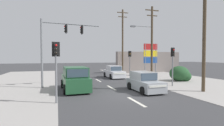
{
  "coord_description": "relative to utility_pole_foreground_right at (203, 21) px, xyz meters",
  "views": [
    {
      "loc": [
        -4.53,
        -11.48,
        2.69
      ],
      "look_at": [
        0.37,
        4.0,
        2.13
      ],
      "focal_mm": 28.0,
      "sensor_mm": 36.0,
      "label": 1
    }
  ],
  "objects": [
    {
      "name": "roadside_bush",
      "position": [
        2.49,
        5.57,
        -4.68
      ],
      "size": [
        2.33,
        1.99,
        1.68
      ],
      "color": "#234C28",
      "rests_on": "ground"
    },
    {
      "name": "lane_dash_far",
      "position": [
        -6.16,
        8.81,
        -5.47
      ],
      "size": [
        0.2,
        2.4,
        0.01
      ],
      "primitive_type": "cube",
      "color": "silver",
      "rests_on": "ground"
    },
    {
      "name": "lane_dash_mid",
      "position": [
        -6.16,
        3.81,
        -5.47
      ],
      "size": [
        0.2,
        2.4,
        0.01
      ],
      "primitive_type": "cube",
      "color": "silver",
      "rests_on": "ground"
    },
    {
      "name": "utility_pole_background_right",
      "position": [
        -1.01,
        14.48,
        -0.26
      ],
      "size": [
        1.8,
        0.26,
        9.93
      ],
      "color": "#4C3D2B",
      "rests_on": "ground"
    },
    {
      "name": "shopfront_wall_far",
      "position": [
        4.84,
        16.81,
        -3.67
      ],
      "size": [
        12.0,
        1.0,
        3.6
      ],
      "primitive_type": "cube",
      "color": "gray",
      "rests_on": "ground"
    },
    {
      "name": "utility_pole_midground_right",
      "position": [
        0.41,
        8.48,
        -0.67
      ],
      "size": [
        3.78,
        0.33,
        8.89
      ],
      "color": "#4C3D2B",
      "rests_on": "ground"
    },
    {
      "name": "pedestal_signal_right_kerb",
      "position": [
        -0.53,
        2.92,
        -3.05
      ],
      "size": [
        0.44,
        0.3,
        3.56
      ],
      "color": "slate",
      "rests_on": "ground"
    },
    {
      "name": "pedestal_signal_left_kerb",
      "position": [
        -10.73,
        -0.15,
        -3.05
      ],
      "size": [
        0.44,
        0.3,
        3.56
      ],
      "color": "slate",
      "rests_on": "ground"
    },
    {
      "name": "suv_oncoming_near",
      "position": [
        -9.28,
        3.66,
        -4.59
      ],
      "size": [
        2.17,
        4.59,
        1.9
      ],
      "color": "#235633",
      "rests_on": "ground"
    },
    {
      "name": "kerb_left_verge",
      "position": [
        -14.66,
        4.81,
        -5.46
      ],
      "size": [
        8.0,
        40.0,
        0.02
      ],
      "primitive_type": "cube",
      "color": "#A39E99",
      "rests_on": "ground"
    },
    {
      "name": "lane_dash_near",
      "position": [
        -6.16,
        -1.19,
        -5.47
      ],
      "size": [
        0.2,
        2.4,
        0.01
      ],
      "primitive_type": "cube",
      "color": "silver",
      "rests_on": "ground"
    },
    {
      "name": "hatchback_oncoming_mid",
      "position": [
        -4.12,
        1.62,
        -4.77
      ],
      "size": [
        1.83,
        3.66,
        1.53
      ],
      "color": "#A3A8AD",
      "rests_on": "ground"
    },
    {
      "name": "traffic_signal_mast",
      "position": [
        -10.63,
        5.71,
        -1.32
      ],
      "size": [
        5.27,
        0.65,
        6.0
      ],
      "color": "slate",
      "rests_on": "ground"
    },
    {
      "name": "pedestal_signal_far_median",
      "position": [
        -0.65,
        12.5,
        -3.05
      ],
      "size": [
        0.44,
        0.3,
        3.56
      ],
      "color": "slate",
      "rests_on": "ground"
    },
    {
      "name": "utility_pole_foreground_right",
      "position": [
        0.0,
        0.0,
        0.0
      ],
      "size": [
        3.77,
        0.65,
        10.21
      ],
      "color": "#4C3D2B",
      "rests_on": "ground"
    },
    {
      "name": "ground_plane",
      "position": [
        -6.16,
        0.81,
        -5.47
      ],
      "size": [
        140.0,
        140.0,
        0.0
      ],
      "primitive_type": "plane",
      "color": "#3A3A3D"
    },
    {
      "name": "kerb_right_verge",
      "position": [
        2.84,
        2.81,
        -5.46
      ],
      "size": [
        10.0,
        44.0,
        0.02
      ],
      "primitive_type": "cube",
      "color": "#A39E99",
      "rests_on": "ground"
    },
    {
      "name": "sedan_receding_far",
      "position": [
        -3.63,
        10.81,
        -4.77
      ],
      "size": [
        1.93,
        4.26,
        1.56
      ],
      "color": "silver",
      "rests_on": "ground"
    },
    {
      "name": "shopping_plaza_sign",
      "position": [
        2.0,
        11.28,
        -2.49
      ],
      "size": [
        2.1,
        0.16,
        4.6
      ],
      "color": "slate",
      "rests_on": "ground"
    }
  ]
}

